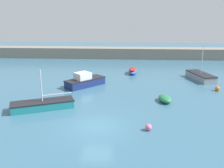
{
  "coord_description": "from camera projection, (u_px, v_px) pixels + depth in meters",
  "views": [
    {
      "loc": [
        2.35,
        -17.93,
        8.53
      ],
      "look_at": [
        0.67,
        8.82,
        0.97
      ],
      "focal_mm": 40.0,
      "sensor_mm": 36.0,
      "label": 1
    }
  ],
  "objects": [
    {
      "name": "fishing_dinghy_green",
      "position": [
        165.0,
        99.0,
        25.02
      ],
      "size": [
        1.55,
        2.29,
        0.63
      ],
      "rotation": [
        0.0,
        0.0,
        1.76
      ],
      "color": "#287A4C",
      "rests_on": "ground_plane"
    },
    {
      "name": "sailboat_short_mast",
      "position": [
        43.0,
        105.0,
        23.1
      ],
      "size": [
        5.88,
        3.79,
        3.74
      ],
      "rotation": [
        0.0,
        0.0,
        3.55
      ],
      "color": "teal",
      "rests_on": "ground_plane"
    },
    {
      "name": "mooring_buoy_pink",
      "position": [
        148.0,
        127.0,
        18.88
      ],
      "size": [
        0.51,
        0.51,
        0.51
      ],
      "primitive_type": "sphere",
      "color": "#EA668C",
      "rests_on": "ground_plane"
    },
    {
      "name": "mooring_buoy_orange",
      "position": [
        217.0,
        89.0,
        28.58
      ],
      "size": [
        0.53,
        0.53,
        0.53
      ],
      "primitive_type": "sphere",
      "color": "orange",
      "rests_on": "ground_plane"
    },
    {
      "name": "sailboat_twin_hulled",
      "position": [
        200.0,
        76.0,
        33.38
      ],
      "size": [
        3.13,
        5.39,
        4.52
      ],
      "rotation": [
        0.0,
        0.0,
        4.99
      ],
      "color": "gray",
      "rests_on": "ground_plane"
    },
    {
      "name": "rowboat_with_red_cover",
      "position": [
        133.0,
        71.0,
        36.82
      ],
      "size": [
        1.39,
        3.06,
        0.82
      ],
      "rotation": [
        0.0,
        0.0,
        1.5
      ],
      "color": "#2D56B7",
      "rests_on": "ground_plane"
    },
    {
      "name": "ground_plane",
      "position": [
        97.0,
        127.0,
        19.71
      ],
      "size": [
        120.0,
        120.0,
        0.2
      ],
      "primitive_type": "cube",
      "color": "#38667F"
    },
    {
      "name": "harbor_breakwater",
      "position": [
        116.0,
        53.0,
        49.86
      ],
      "size": [
        50.35,
        3.33,
        2.03
      ],
      "primitive_type": "cube",
      "color": "gray",
      "rests_on": "ground_plane"
    },
    {
      "name": "motorboat_with_cabin",
      "position": [
        85.0,
        81.0,
        30.33
      ],
      "size": [
        4.79,
        4.9,
        1.75
      ],
      "rotation": [
        0.0,
        0.0,
        0.81
      ],
      "color": "navy",
      "rests_on": "ground_plane"
    }
  ]
}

